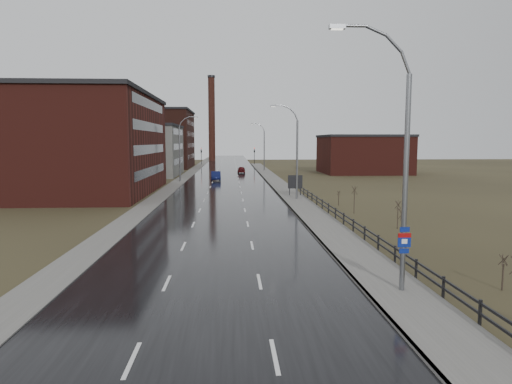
{
  "coord_description": "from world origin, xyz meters",
  "views": [
    {
      "loc": [
        0.91,
        -18.14,
        7.03
      ],
      "look_at": [
        2.91,
        18.15,
        3.0
      ],
      "focal_mm": 32.0,
      "sensor_mm": 36.0,
      "label": 1
    }
  ],
  "objects": [
    {
      "name": "shrub_b",
      "position": [
        13.74,
        2.19,
        0.92
      ],
      "size": [
        0.42,
        0.44,
        1.73
      ],
      "color": "#382D23",
      "rests_on": "ground"
    },
    {
      "name": "shrub_c",
      "position": [
        12.14,
        10.85,
        1.42
      ],
      "size": [
        0.63,
        0.66,
        2.67
      ],
      "color": "#382D23",
      "rests_on": "ground"
    },
    {
      "name": "sidewalk_left",
      "position": [
        -8.2,
        60.0,
        0.06
      ],
      "size": [
        2.4,
        260.0,
        0.12
      ],
      "primitive_type": "cube",
      "color": "#595651",
      "rests_on": "ground"
    },
    {
      "name": "shrub_f",
      "position": [
        12.77,
        31.23,
        0.86
      ],
      "size": [
        0.39,
        0.41,
        1.63
      ],
      "color": "#382D23",
      "rests_on": "ground"
    },
    {
      "name": "sidewalk_right",
      "position": [
        8.6,
        35.0,
        0.09
      ],
      "size": [
        3.2,
        180.0,
        0.18
      ],
      "primitive_type": "cube",
      "color": "#595651",
      "rests_on": "ground"
    },
    {
      "name": "smokestack",
      "position": [
        -6.0,
        150.0,
        15.5
      ],
      "size": [
        2.7,
        2.7,
        30.7
      ],
      "color": "#331611",
      "rests_on": "ground"
    },
    {
      "name": "curb_right",
      "position": [
        7.08,
        35.0,
        0.09
      ],
      "size": [
        0.16,
        180.0,
        0.18
      ],
      "primitive_type": "cube",
      "color": "slate",
      "rests_on": "ground"
    },
    {
      "name": "streetlight_right_mid",
      "position": [
        8.5,
        36.0,
        5.84
      ],
      "size": [
        3.36,
        0.28,
        11.35
      ],
      "color": "slate",
      "rests_on": "ground"
    },
    {
      "name": "road",
      "position": [
        0.0,
        60.0,
        0.03
      ],
      "size": [
        14.0,
        300.0,
        0.06
      ],
      "primitive_type": "cube",
      "color": "black",
      "rests_on": "ground"
    },
    {
      "name": "ground",
      "position": [
        0.0,
        0.0,
        0.0
      ],
      "size": [
        320.0,
        320.0,
        0.0
      ],
      "primitive_type": "plane",
      "color": "#2D2819",
      "rests_on": "ground"
    },
    {
      "name": "shrub_d",
      "position": [
        14.36,
        17.56,
        1.22
      ],
      "size": [
        0.55,
        0.58,
        2.3
      ],
      "color": "#382D23",
      "rests_on": "ground"
    },
    {
      "name": "streetlight_main",
      "position": [
        8.47,
        2.0,
        6.06
      ],
      "size": [
        3.91,
        0.29,
        12.11
      ],
      "color": "slate",
      "rests_on": "ground"
    },
    {
      "name": "streetlight_left",
      "position": [
        -7.7,
        62.0,
        5.84
      ],
      "size": [
        3.36,
        0.28,
        11.35
      ],
      "color": "slate",
      "rests_on": "ground"
    },
    {
      "name": "car_far",
      "position": [
        3.22,
        83.42,
        0.73
      ],
      "size": [
        1.86,
        4.35,
        1.47
      ],
      "primitive_type": "imported",
      "rotation": [
        0.0,
        0.0,
        3.11
      ],
      "color": "#430B0D",
      "rests_on": "ground"
    },
    {
      "name": "car_near",
      "position": [
        -1.84,
        64.78,
        0.8
      ],
      "size": [
        1.9,
        4.91,
        1.59
      ],
      "primitive_type": "imported",
      "rotation": [
        0.0,
        0.0,
        0.05
      ],
      "color": "#0C123F",
      "rests_on": "ground"
    },
    {
      "name": "traffic_light_right",
      "position": [
        8.0,
        120.0,
        4.6
      ],
      "size": [
        0.58,
        2.73,
        5.3
      ],
      "color": "black",
      "rests_on": "ground"
    },
    {
      "name": "streetlight_right_far",
      "position": [
        8.5,
        90.0,
        5.84
      ],
      "size": [
        3.36,
        0.28,
        11.35
      ],
      "color": "slate",
      "rests_on": "ground"
    },
    {
      "name": "billboard",
      "position": [
        9.1,
        39.55,
        1.81
      ],
      "size": [
        1.86,
        0.17,
        2.76
      ],
      "color": "black",
      "rests_on": "ground"
    },
    {
      "name": "warehouse_far",
      "position": [
        -22.99,
        108.0,
        7.76
      ],
      "size": [
        26.52,
        24.48,
        15.5
      ],
      "color": "#331611",
      "rests_on": "ground"
    },
    {
      "name": "warehouse_mid",
      "position": [
        -17.99,
        78.0,
        5.26
      ],
      "size": [
        16.32,
        20.4,
        10.5
      ],
      "color": "slate",
      "rests_on": "ground"
    },
    {
      "name": "traffic_light_left",
      "position": [
        -8.0,
        120.0,
        4.6
      ],
      "size": [
        0.58,
        2.73,
        5.3
      ],
      "color": "black",
      "rests_on": "ground"
    },
    {
      "name": "guardrail",
      "position": [
        10.3,
        18.31,
        0.71
      ],
      "size": [
        0.1,
        53.05,
        1.1
      ],
      "color": "black",
      "rests_on": "ground"
    },
    {
      "name": "warehouse_near",
      "position": [
        -20.99,
        45.0,
        6.76
      ],
      "size": [
        22.44,
        28.56,
        13.5
      ],
      "color": "#471914",
      "rests_on": "ground"
    },
    {
      "name": "building_right",
      "position": [
        30.3,
        82.0,
        4.26
      ],
      "size": [
        18.36,
        16.32,
        8.5
      ],
      "color": "#471914",
      "rests_on": "ground"
    },
    {
      "name": "shrub_e",
      "position": [
        12.94,
        25.47,
        1.44
      ],
      "size": [
        0.64,
        0.67,
        2.71
      ],
      "color": "#382D23",
      "rests_on": "ground"
    }
  ]
}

